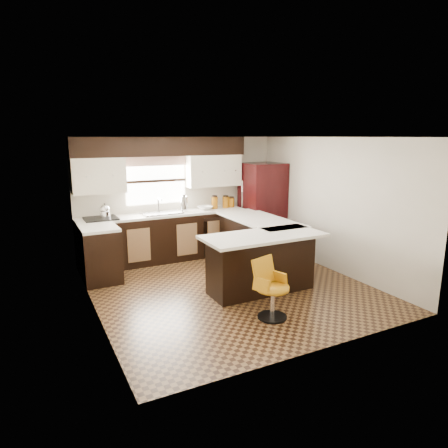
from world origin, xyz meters
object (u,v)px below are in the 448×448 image
refrigerator (262,207)px  bar_chair (273,289)px  peninsula_return (261,264)px  peninsula_long (257,245)px

refrigerator → bar_chair: (-1.68, -2.95, -0.52)m
peninsula_return → bar_chair: (-0.38, -0.90, -0.04)m
peninsula_return → bar_chair: peninsula_return is taller
peninsula_long → bar_chair: 2.08m
peninsula_return → refrigerator: refrigerator is taller
bar_chair → peninsula_return: bearing=49.3°
peninsula_long → bar_chair: peninsula_long is taller
refrigerator → bar_chair: size_ratio=2.27×
peninsula_long → bar_chair: (-0.90, -1.88, -0.04)m
peninsula_long → peninsula_return: bearing=-118.3°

